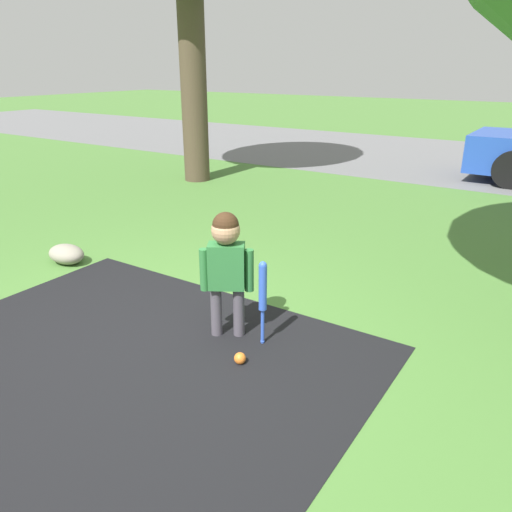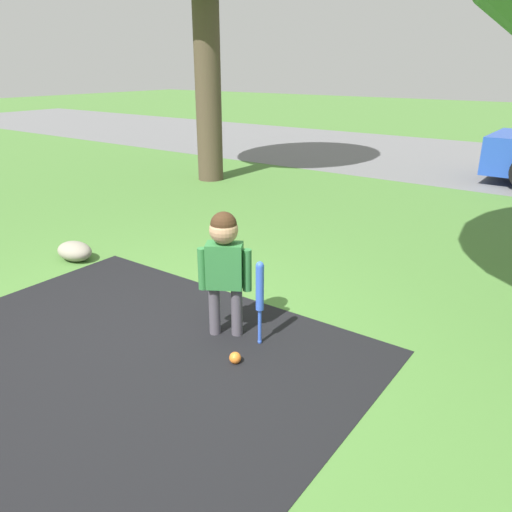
# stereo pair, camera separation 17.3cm
# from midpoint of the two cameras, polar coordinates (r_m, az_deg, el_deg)

# --- Properties ---
(ground_plane) EXTENTS (60.00, 60.00, 0.00)m
(ground_plane) POSITION_cam_midpoint_polar(r_m,az_deg,el_deg) (3.89, -11.56, -10.03)
(ground_plane) COLOR #477533
(street_strip) EXTENTS (40.00, 6.00, 0.01)m
(street_strip) POSITION_cam_midpoint_polar(r_m,az_deg,el_deg) (12.19, 21.67, 10.24)
(street_strip) COLOR slate
(street_strip) RESTS_ON ground
(child) EXTENTS (0.36, 0.27, 0.99)m
(child) POSITION_cam_midpoint_polar(r_m,az_deg,el_deg) (3.69, -4.75, -0.22)
(child) COLOR #4C4751
(child) RESTS_ON ground
(baseball_bat) EXTENTS (0.06, 0.06, 0.67)m
(baseball_bat) POSITION_cam_midpoint_polar(r_m,az_deg,el_deg) (3.64, -0.58, -4.08)
(baseball_bat) COLOR blue
(baseball_bat) RESTS_ON ground
(sports_ball) EXTENTS (0.08, 0.08, 0.08)m
(sports_ball) POSITION_cam_midpoint_polar(r_m,az_deg,el_deg) (3.59, -3.26, -11.61)
(sports_ball) COLOR orange
(sports_ball) RESTS_ON ground
(edging_rock) EXTENTS (0.43, 0.30, 0.20)m
(edging_rock) POSITION_cam_midpoint_polar(r_m,az_deg,el_deg) (5.69, -21.67, 0.20)
(edging_rock) COLOR gray
(edging_rock) RESTS_ON ground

